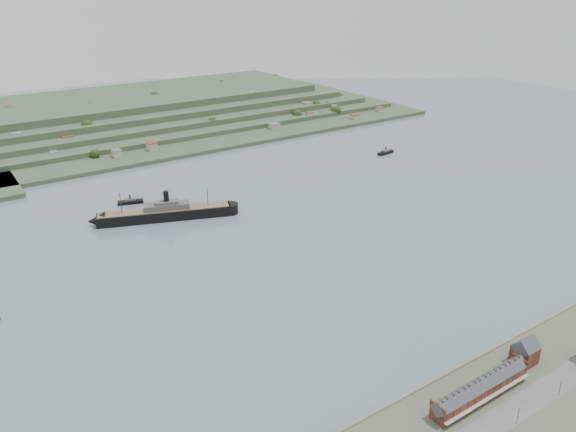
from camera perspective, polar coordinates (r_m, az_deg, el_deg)
ground at (r=381.21m, az=-0.28°, el=-3.63°), size 1400.00×1400.00×0.00m
near_shore at (r=273.03m, az=23.37°, el=-18.09°), size 220.00×80.00×2.60m
terrace_row at (r=269.82m, az=18.96°, el=-16.25°), size 55.60×9.80×11.07m
gabled_building at (r=296.83m, az=22.94°, el=-12.56°), size 10.40×10.18×14.09m
far_peninsula at (r=727.20m, az=-16.14°, el=9.71°), size 760.00×309.00×30.00m
steamship at (r=438.65m, az=-12.76°, el=0.25°), size 109.17×49.47×27.22m
ferry_west at (r=476.78m, az=-15.71°, el=1.43°), size 21.06×11.25×7.61m
ferry_east at (r=597.58m, az=9.89°, el=6.41°), size 20.57×8.13×7.51m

